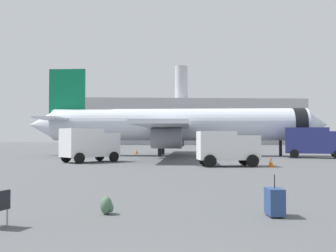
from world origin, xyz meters
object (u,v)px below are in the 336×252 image
Objects in this scene: safety_cone_near at (137,152)px; cargo_van at (227,147)px; service_truck at (90,144)px; traveller_backpack at (107,206)px; fuel_truck at (314,141)px; safety_cone_far at (215,151)px; rolling_suitcase at (275,202)px; safety_cone_mid at (271,162)px; airplane_at_gate at (176,125)px.

cargo_van is at bearing -71.59° from safety_cone_near.
traveller_backpack is at bearing -80.00° from service_truck.
service_truck is at bearing 100.00° from traveller_backpack.
fuel_truck is 16.35m from cargo_van.
cargo_van is 25.80m from safety_cone_far.
safety_cone_far is (14.38, 20.20, -1.28)m from service_truck.
safety_cone_far is 43.95m from rolling_suitcase.
fuel_truck is 32.69m from rolling_suitcase.
fuel_truck reaches higher than safety_cone_mid.
cargo_van is at bearing 68.53° from traveller_backpack.
cargo_van is 4.06× the size of rolling_suitcase.
airplane_at_gate is 51.52× the size of safety_cone_mid.
fuel_truck is 1.45× the size of cargo_van.
service_truck is 10.63× the size of traveller_backpack.
cargo_van is (-11.64, -11.47, -0.32)m from fuel_truck.
safety_cone_near is at bearing 114.38° from safety_cone_mid.
safety_cone_near is 1.39× the size of traveller_backpack.
airplane_at_gate reaches higher than cargo_van.
safety_cone_mid reaches higher than safety_cone_far.
safety_cone_near is 40.64m from rolling_suitcase.
cargo_van is 9.31× the size of traveller_backpack.
safety_cone_near is 0.60× the size of rolling_suitcase.
service_truck is 15.29m from safety_cone_mid.
cargo_van is 3.33m from safety_cone_mid.
safety_cone_far reaches higher than traveller_backpack.
rolling_suitcase is (-5.45, -17.23, 0.05)m from safety_cone_mid.
airplane_at_gate is 5.54× the size of fuel_truck.
airplane_at_gate is at bearing 82.93° from traveller_backpack.
safety_cone_near is 0.99× the size of safety_cone_far.
service_truck reaches higher than cargo_van.
traveller_backpack is at bearing -103.51° from safety_cone_far.
airplane_at_gate is 35.52m from rolling_suitcase.
safety_cone_near is at bearing -163.51° from safety_cone_far.
safety_cone_mid is 18.07m from rolling_suitcase.
fuel_truck is at bearing 44.57° from cargo_van.
cargo_van reaches higher than traveller_backpack.
rolling_suitcase is at bearing -6.47° from traveller_backpack.
service_truck reaches higher than rolling_suitcase.
rolling_suitcase is (-14.06, -29.49, -1.38)m from fuel_truck.
safety_cone_far is (-8.18, 14.07, -1.44)m from fuel_truck.
cargo_van reaches higher than rolling_suitcase.
safety_cone_mid is at bearing 72.44° from rolling_suitcase.
airplane_at_gate is 17.68m from cargo_van.
service_truck is 1.14× the size of cargo_van.
safety_cone_mid is at bearing -23.69° from service_truck.
safety_cone_mid is at bearing -72.82° from airplane_at_gate.
cargo_van reaches higher than safety_cone_mid.
traveller_backpack is at bearing -120.69° from safety_cone_mid.
traveller_backpack is (-4.48, 0.51, -0.16)m from rolling_suitcase.
safety_cone_near is (-19.07, 10.85, -1.44)m from fuel_truck.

